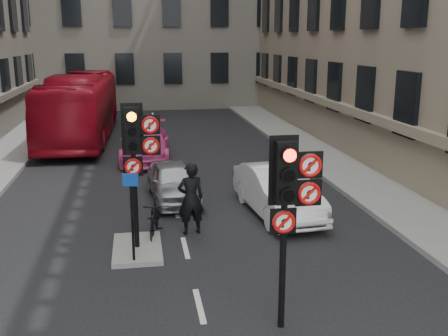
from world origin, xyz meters
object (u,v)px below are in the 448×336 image
object	(u,v)px
signal_near	(290,193)
info_sign	(132,205)
car_white	(277,191)
signal_far	(137,145)
car_pink	(146,143)
motorcycle	(154,218)
car_silver	(173,181)
bus_red	(81,107)
motorcyclist	(191,198)

from	to	relation	value
signal_near	info_sign	xyz separation A→B (m)	(-2.77, 3.19, -1.10)
car_white	signal_far	bearing A→B (deg)	-157.77
car_white	info_sign	xyz separation A→B (m)	(-4.27, -2.98, 0.76)
signal_far	car_pink	bearing A→B (deg)	88.00
motorcycle	car_silver	bearing A→B (deg)	86.02
bus_red	car_silver	bearing A→B (deg)	-68.98
car_white	motorcycle	size ratio (longest dim) A/B	2.66
car_silver	car_white	size ratio (longest dim) A/B	0.84
signal_near	bus_red	world-z (taller)	signal_near
signal_near	car_white	xyz separation A→B (m)	(1.50, 6.16, -1.86)
signal_near	car_silver	world-z (taller)	signal_near
car_silver	motorcyclist	xyz separation A→B (m)	(0.25, -3.10, 0.36)
car_silver	info_sign	size ratio (longest dim) A/B	1.76
signal_far	car_silver	bearing A→B (deg)	74.69
car_silver	car_pink	size ratio (longest dim) A/B	0.74
signal_far	car_silver	world-z (taller)	signal_far
car_white	car_pink	world-z (taller)	car_pink
car_white	motorcycle	xyz separation A→B (m)	(-3.71, -1.16, -0.23)
motorcycle	info_sign	distance (m)	2.14
signal_near	info_sign	bearing A→B (deg)	130.95
car_silver	bus_red	xyz separation A→B (m)	(-3.95, 11.35, 1.05)
motorcyclist	info_sign	size ratio (longest dim) A/B	0.94
car_pink	motorcyclist	distance (m)	9.27
car_white	motorcycle	world-z (taller)	car_white
bus_red	motorcycle	world-z (taller)	bus_red
motorcycle	info_sign	xyz separation A→B (m)	(-0.56, -1.82, 0.98)
car_pink	motorcyclist	size ratio (longest dim) A/B	2.53
info_sign	motorcycle	bearing A→B (deg)	85.91
signal_far	info_sign	size ratio (longest dim) A/B	1.70
car_white	info_sign	world-z (taller)	info_sign
motorcycle	info_sign	bearing A→B (deg)	-97.60
signal_far	car_white	bearing A→B (deg)	27.84
signal_far	car_silver	xyz separation A→B (m)	(1.12, 4.11, -2.07)
signal_near	motorcycle	distance (m)	5.86
car_white	signal_near	bearing A→B (deg)	-109.28
car_white	motorcycle	distance (m)	3.89
car_pink	car_silver	bearing A→B (deg)	-79.51
signal_far	motorcycle	world-z (taller)	signal_far
car_pink	info_sign	xyz separation A→B (m)	(-0.52, -11.02, 0.75)
signal_near	info_sign	world-z (taller)	signal_near
car_silver	info_sign	xyz separation A→B (m)	(-1.29, -4.92, 0.85)
car_silver	car_pink	world-z (taller)	car_pink
signal_near	motorcyclist	world-z (taller)	signal_near
signal_far	car_silver	size ratio (longest dim) A/B	0.96
car_silver	bus_red	distance (m)	12.06
motorcyclist	car_silver	bearing A→B (deg)	-93.77
info_sign	signal_far	bearing A→B (deg)	91.23
car_silver	car_pink	xyz separation A→B (m)	(-0.77, 6.11, 0.09)
signal_near	motorcyclist	bearing A→B (deg)	103.75
car_white	bus_red	bearing A→B (deg)	111.91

